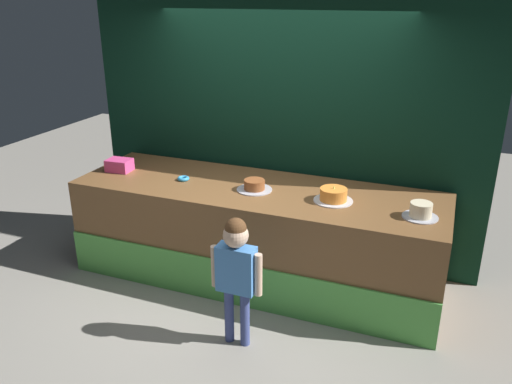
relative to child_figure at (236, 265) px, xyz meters
name	(u,v)px	position (x,y,z in m)	size (l,w,h in m)	color
ground_plane	(235,304)	(-0.24, 0.49, -0.71)	(12.00, 12.00, 0.00)	gray
stage_platform	(257,234)	(-0.24, 1.02, -0.24)	(3.49, 1.09, 0.94)	brown
curtain_backdrop	(280,120)	(-0.24, 1.66, 0.73)	(4.11, 0.08, 2.89)	black
child_figure	(236,265)	(0.00, 0.00, 0.00)	(0.42, 0.19, 1.10)	#3F4C8C
pink_box	(119,165)	(-1.72, 0.97, 0.29)	(0.24, 0.18, 0.12)	#E8458C
donut	(183,179)	(-0.98, 0.96, 0.25)	(0.12, 0.12, 0.03)	#3399D8
cake_left	(254,186)	(-0.24, 0.97, 0.27)	(0.33, 0.33, 0.10)	silver
cake_center	(333,195)	(0.51, 0.98, 0.28)	(0.35, 0.35, 0.15)	silver
cake_right	(421,211)	(1.25, 0.89, 0.29)	(0.29, 0.29, 0.13)	silver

